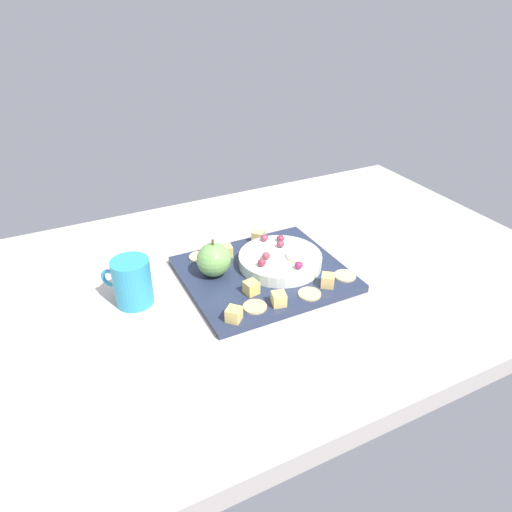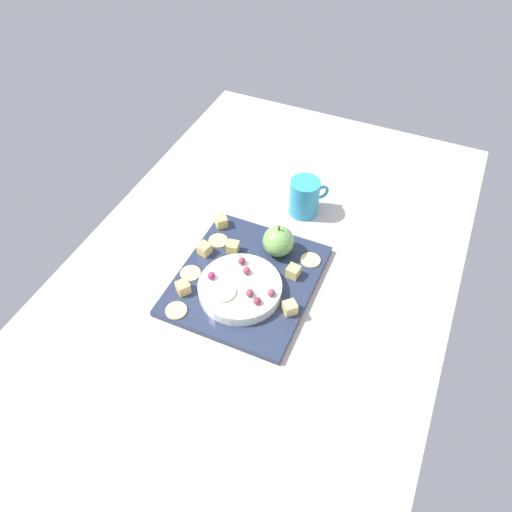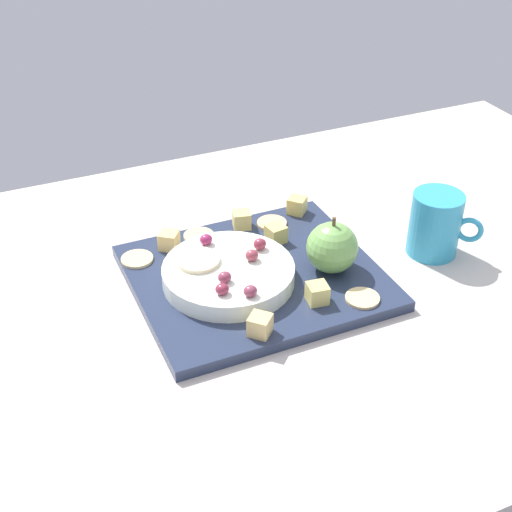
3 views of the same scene
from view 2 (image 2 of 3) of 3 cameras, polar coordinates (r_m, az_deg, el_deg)
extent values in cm
cube|color=beige|center=(115.59, 0.14, -2.86)|extent=(139.75, 85.19, 4.33)
cube|color=#263049|center=(111.93, -1.10, -2.75)|extent=(33.30, 29.28, 1.64)
cylinder|color=white|center=(107.80, -1.83, -3.69)|extent=(18.04, 18.04, 2.53)
sphere|color=#74AC55|center=(113.90, 2.56, 1.69)|extent=(7.21, 7.21, 7.21)
cylinder|color=brown|center=(110.91, 2.63, 3.19)|extent=(0.50, 0.50, 1.20)
cube|color=#E3C770|center=(115.76, -5.92, 0.73)|extent=(3.16, 3.16, 2.62)
cube|color=#E6CA6A|center=(121.93, -3.96, 3.92)|extent=(3.70, 3.70, 2.62)
cube|color=#E5D370|center=(111.02, 4.26, -1.77)|extent=(2.93, 2.93, 2.62)
cube|color=#E6C577|center=(104.79, 3.87, -5.89)|extent=(3.70, 3.70, 2.62)
cube|color=#EDCE6B|center=(115.73, -2.64, 0.98)|extent=(3.01, 3.01, 2.62)
cube|color=#F2C773|center=(108.97, -8.29, -3.57)|extent=(3.67, 3.67, 2.62)
cylinder|color=#DDB27E|center=(118.98, -4.32, 1.75)|extent=(4.59, 4.59, 0.40)
cylinder|color=#E1C287|center=(115.08, 6.21, -0.48)|extent=(4.59, 4.59, 0.40)
cylinder|color=#DBBE81|center=(112.80, -7.47, -1.96)|extent=(4.59, 4.59, 0.40)
cylinder|color=#DBC486|center=(106.83, -9.06, -6.14)|extent=(4.59, 4.59, 0.40)
ellipsoid|color=#973C48|center=(108.23, -1.09, -1.67)|extent=(1.82, 1.64, 1.62)
ellipsoid|color=#992758|center=(107.77, -5.09, -2.24)|extent=(1.82, 1.64, 1.55)
ellipsoid|color=#88364D|center=(104.40, -0.71, -4.23)|extent=(1.82, 1.64, 1.51)
ellipsoid|color=maroon|center=(103.17, 0.15, -5.12)|extent=(1.82, 1.64, 1.47)
ellipsoid|color=#8F2E41|center=(110.07, -1.62, -0.56)|extent=(1.82, 1.64, 1.66)
ellipsoid|color=#8A3951|center=(104.50, 1.76, -4.19)|extent=(1.82, 1.64, 1.49)
cylinder|color=beige|center=(105.51, -3.89, -4.01)|extent=(5.92, 5.92, 0.60)
cylinder|color=#3099BF|center=(125.99, 5.51, 6.66)|extent=(7.44, 7.44, 9.62)
torus|color=#3099BF|center=(127.96, 7.48, 7.21)|extent=(3.47, 3.31, 4.00)
camera|label=1|loc=(1.52, -25.57, 32.56)|focal=33.18mm
camera|label=3|loc=(0.60, 61.79, -9.77)|focal=50.13mm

